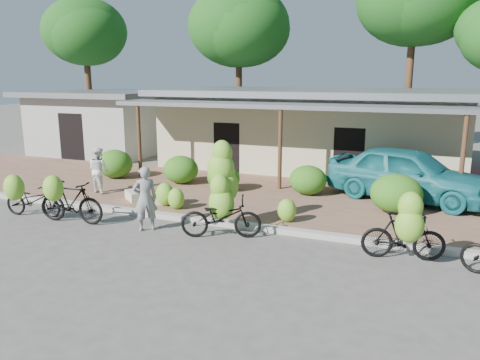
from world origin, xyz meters
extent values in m
plane|color=#514E4B|center=(0.00, 0.00, 0.00)|extent=(100.00, 100.00, 0.00)
cube|color=#93674F|center=(0.00, 5.00, 0.06)|extent=(60.00, 6.00, 0.12)
cube|color=#A8A399|center=(0.00, 2.00, 0.07)|extent=(60.00, 0.25, 0.15)
cube|color=#C2BA93|center=(0.00, 11.00, 1.55)|extent=(12.00, 6.00, 3.10)
cube|color=slate|center=(0.00, 11.00, 3.23)|extent=(13.00, 7.00, 0.25)
cube|color=black|center=(0.00, 8.05, 1.10)|extent=(1.40, 0.12, 2.20)
cube|color=slate|center=(0.00, 7.00, 2.90)|extent=(13.00, 2.00, 0.15)
cylinder|color=brown|center=(-5.60, 6.10, 1.43)|extent=(0.14, 0.14, 2.85)
cylinder|color=brown|center=(0.00, 6.10, 1.43)|extent=(0.14, 0.14, 2.85)
cylinder|color=brown|center=(5.60, 6.10, 1.43)|extent=(0.14, 0.14, 2.85)
cube|color=#9F9E9A|center=(-11.00, 11.00, 1.45)|extent=(6.00, 5.00, 2.90)
cube|color=slate|center=(-11.00, 11.00, 3.02)|extent=(7.00, 6.00, 0.25)
cube|color=black|center=(-11.00, 8.55, 1.10)|extent=(1.40, 0.12, 2.20)
cylinder|color=brown|center=(-13.50, 13.00, 3.34)|extent=(0.36, 0.36, 6.67)
ellipsoid|color=#1F4D13|center=(-13.50, 13.00, 6.30)|extent=(4.62, 4.62, 3.70)
ellipsoid|color=#1F4D13|center=(-14.00, 13.30, 6.60)|extent=(3.93, 3.93, 3.14)
cylinder|color=brown|center=(-5.50, 16.00, 3.48)|extent=(0.36, 0.36, 6.95)
ellipsoid|color=#1F4D13|center=(-5.50, 16.00, 6.57)|extent=(5.57, 5.57, 4.46)
ellipsoid|color=#1F4D13|center=(-6.00, 16.30, 6.87)|extent=(4.74, 4.74, 3.79)
cylinder|color=brown|center=(3.50, 16.50, 3.99)|extent=(0.36, 0.36, 7.99)
ellipsoid|color=#225F15|center=(-6.33, 5.48, 0.66)|extent=(1.38, 1.24, 1.08)
ellipsoid|color=#225F15|center=(-3.55, 5.59, 0.62)|extent=(1.28, 1.16, 1.00)
ellipsoid|color=#225F15|center=(-1.69, 5.18, 0.56)|extent=(1.13, 1.01, 0.88)
ellipsoid|color=#225F15|center=(1.09, 5.70, 0.60)|extent=(1.23, 1.10, 0.96)
ellipsoid|color=#225F15|center=(3.90, 4.56, 0.68)|extent=(1.43, 1.29, 1.12)
imported|color=black|center=(-5.63, 0.76, 0.47)|extent=(1.85, 0.79, 0.95)
ellipsoid|color=#88C731|center=(-5.57, 0.12, 1.00)|extent=(0.57, 0.49, 0.72)
imported|color=black|center=(-4.22, 0.72, 0.59)|extent=(1.99, 0.69, 1.17)
ellipsoid|color=#88C731|center=(-4.17, 0.07, 1.12)|extent=(0.55, 0.46, 0.68)
imported|color=black|center=(0.03, 1.15, 0.52)|extent=(2.10, 1.34, 1.04)
ellipsoid|color=#88C731|center=(-0.21, 1.65, 0.75)|extent=(0.62, 0.53, 0.78)
ellipsoid|color=#88C731|center=(-0.12, 1.68, 1.18)|extent=(0.73, 0.62, 0.92)
ellipsoid|color=#88C731|center=(-0.19, 1.65, 1.62)|extent=(0.71, 0.60, 0.89)
ellipsoid|color=#88C731|center=(-0.16, 1.66, 2.02)|extent=(0.53, 0.45, 0.67)
ellipsoid|color=#88C731|center=(-0.04, 1.34, 0.81)|extent=(0.66, 0.56, 0.82)
ellipsoid|color=#88C731|center=(-0.08, 1.32, 1.25)|extent=(0.49, 0.42, 0.62)
imported|color=black|center=(4.27, 1.32, 0.53)|extent=(1.83, 0.81, 1.06)
ellipsoid|color=#88C731|center=(4.39, 0.68, 0.98)|extent=(0.57, 0.49, 0.72)
ellipsoid|color=#88C731|center=(4.38, 0.73, 1.36)|extent=(0.49, 0.42, 0.61)
ellipsoid|color=#88C731|center=(-2.54, 2.78, 0.47)|extent=(0.56, 0.48, 0.70)
ellipsoid|color=#88C731|center=(-2.05, 2.58, 0.43)|extent=(0.50, 0.42, 0.62)
ellipsoid|color=#88C731|center=(1.28, 2.60, 0.44)|extent=(0.50, 0.43, 0.63)
cube|color=beige|center=(-2.58, 3.05, 0.27)|extent=(0.94, 0.73, 0.30)
cube|color=beige|center=(-3.77, 2.98, 0.26)|extent=(0.82, 0.77, 0.28)
imported|color=gray|center=(-2.00, 0.93, 0.84)|extent=(0.73, 0.71, 1.69)
imported|color=white|center=(-5.39, 3.39, 0.88)|extent=(0.86, 0.74, 1.52)
imported|color=#1B737B|center=(4.11, 6.20, 0.95)|extent=(5.24, 3.21, 1.67)
camera|label=1|loc=(4.56, -8.90, 3.92)|focal=35.00mm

